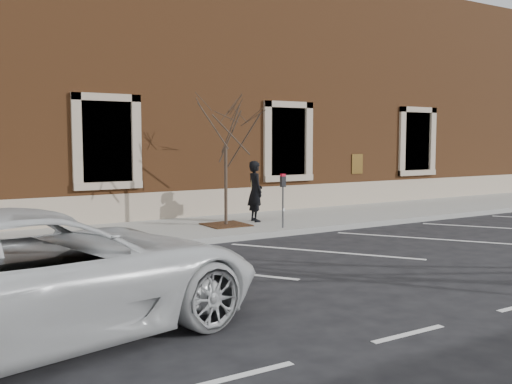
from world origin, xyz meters
TOP-DOWN VIEW (x-y plane):
  - ground at (0.00, 0.00)m, footprint 120.00×120.00m
  - sidewalk_near at (0.00, 1.75)m, footprint 40.00×3.50m
  - curb_near at (0.00, -0.05)m, footprint 40.00×0.12m
  - parking_stripes at (0.00, -2.20)m, footprint 28.00×4.40m
  - building_civic at (0.00, 7.74)m, footprint 40.00×8.62m
  - man at (0.64, 1.69)m, footprint 0.51×0.69m
  - parking_meter at (0.64, 0.30)m, footprint 0.13×0.10m
  - tree_grate at (-0.41, 1.48)m, footprint 1.11×1.11m
  - sapling at (-0.41, 1.48)m, footprint 2.31×2.31m
  - white_truck at (-6.42, -4.81)m, footprint 6.33×3.97m

SIDE VIEW (x-z plane):
  - ground at x=0.00m, z-range 0.00..0.00m
  - parking_stripes at x=0.00m, z-range 0.00..0.01m
  - sidewalk_near at x=0.00m, z-range 0.00..0.15m
  - curb_near at x=0.00m, z-range 0.00..0.15m
  - tree_grate at x=-0.41m, z-range 0.15..0.18m
  - white_truck at x=-6.42m, z-range 0.00..1.63m
  - man at x=0.64m, z-range 0.15..1.86m
  - parking_meter at x=0.64m, z-range 0.43..1.84m
  - sapling at x=-0.41m, z-range 0.92..4.77m
  - building_civic at x=0.00m, z-range 0.00..8.00m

